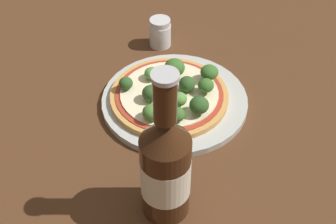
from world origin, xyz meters
TOP-DOWN VIEW (x-y plane):
  - ground_plane at (0.00, 0.00)m, footprint 3.00×3.00m
  - plate at (0.01, -0.00)m, footprint 0.25×0.25m
  - pizza at (0.01, -0.01)m, footprint 0.20×0.20m
  - broccoli_floret_0 at (0.08, -0.02)m, footprint 0.03×0.03m
  - broccoli_floret_1 at (0.06, -0.06)m, footprint 0.03×0.03m
  - broccoli_floret_2 at (-0.04, -0.02)m, footprint 0.03×0.03m
  - broccoli_floret_3 at (0.02, 0.02)m, footprint 0.03×0.03m
  - broccoli_floret_4 at (0.01, 0.07)m, footprint 0.03×0.03m
  - broccoli_floret_5 at (0.02, -0.04)m, footprint 0.03×0.03m
  - broccoli_floret_6 at (-0.03, 0.02)m, footprint 0.04×0.04m
  - broccoli_floret_7 at (-0.03, -0.07)m, footprint 0.02×0.02m
  - broccoli_floret_8 at (-0.00, -0.01)m, footprint 0.03×0.03m
  - broccoli_floret_9 at (0.08, 0.01)m, footprint 0.03×0.03m
  - broccoli_floret_10 at (0.05, -0.01)m, footprint 0.02×0.02m
  - broccoli_floret_11 at (0.04, 0.05)m, footprint 0.03×0.03m
  - beer_bottle at (0.20, -0.10)m, footprint 0.07×0.07m
  - pepper_shaker at (-0.16, 0.04)m, footprint 0.04×0.04m

SIDE VIEW (x-z plane):
  - ground_plane at x=0.00m, z-range 0.00..0.00m
  - plate at x=0.01m, z-range 0.00..0.01m
  - pizza at x=0.01m, z-range 0.01..0.03m
  - pepper_shaker at x=-0.16m, z-range 0.00..0.06m
  - broccoli_floret_7 at x=-0.03m, z-range 0.03..0.05m
  - broccoli_floret_2 at x=-0.04m, z-range 0.03..0.05m
  - broccoli_floret_0 at x=0.08m, z-range 0.03..0.05m
  - broccoli_floret_1 at x=0.06m, z-range 0.03..0.05m
  - broccoli_floret_3 at x=0.02m, z-range 0.03..0.05m
  - broccoli_floret_8 at x=0.00m, z-range 0.03..0.06m
  - broccoli_floret_5 at x=0.02m, z-range 0.03..0.05m
  - broccoli_floret_10 at x=0.05m, z-range 0.03..0.05m
  - broccoli_floret_11 at x=0.04m, z-range 0.03..0.06m
  - broccoli_floret_4 at x=0.01m, z-range 0.03..0.06m
  - broccoli_floret_9 at x=0.08m, z-range 0.03..0.06m
  - broccoli_floret_6 at x=-0.03m, z-range 0.03..0.06m
  - beer_bottle at x=0.20m, z-range -0.03..0.21m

